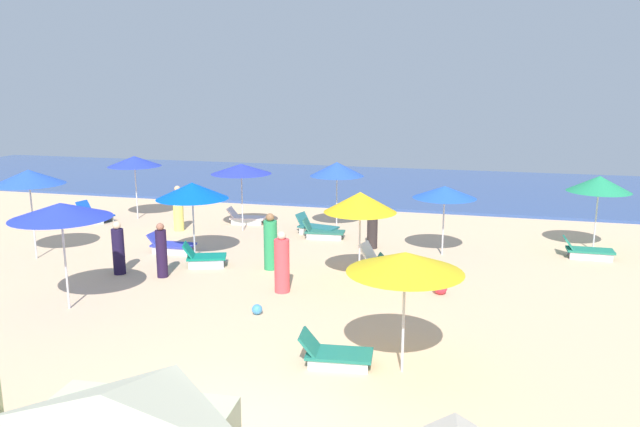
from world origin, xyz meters
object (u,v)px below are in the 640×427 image
at_px(beach_ball_0, 440,288).
at_px(lounge_chair_8_0, 171,245).
at_px(lounge_chair_6_0, 245,218).
at_px(lounge_chair_8_1, 203,257).
at_px(lounge_chair_2_0, 587,250).
at_px(lounge_chair_7_0, 316,227).
at_px(lounge_chair_3_0, 399,268).
at_px(beachgoer_0, 178,210).
at_px(beachgoer_2, 162,252).
at_px(umbrella_9, 61,211).
at_px(beachgoer_5, 282,264).
at_px(umbrella_8, 192,191).
at_px(beachgoer_1, 372,227).
at_px(lounge_chair_4_0, 334,353).
at_px(umbrella_6, 241,169).
at_px(umbrella_1, 134,161).
at_px(umbrella_3, 360,202).
at_px(lounge_chair_3_1, 384,262).
at_px(beachgoer_6, 118,250).
at_px(lounge_chair_1_0, 94,215).
at_px(umbrella_4, 405,262).
at_px(umbrella_5, 445,192).
at_px(lounge_chair_7_1, 322,232).
at_px(umbrella_2, 599,184).
at_px(umbrella_0, 29,177).
at_px(beachgoer_7, 270,244).
at_px(umbrella_7, 337,169).

bearing_deg(beach_ball_0, lounge_chair_8_0, 167.99).
bearing_deg(lounge_chair_6_0, lounge_chair_8_1, -177.36).
height_order(lounge_chair_2_0, lounge_chair_7_0, lounge_chair_7_0).
bearing_deg(lounge_chair_3_0, beachgoer_0, 67.32).
xyz_separation_m(lounge_chair_2_0, beachgoer_2, (-11.57, -4.99, 0.47)).
xyz_separation_m(lounge_chair_8_0, umbrella_9, (0.08, -5.08, 2.12)).
distance_m(lounge_chair_2_0, beachgoer_5, 9.62).
distance_m(umbrella_8, beachgoer_1, 5.79).
xyz_separation_m(lounge_chair_4_0, umbrella_6, (-5.71, 9.65, 2.02)).
relative_size(umbrella_1, lounge_chair_8_0, 1.73).
bearing_deg(lounge_chair_4_0, umbrella_1, 38.86).
xyz_separation_m(lounge_chair_6_0, umbrella_8, (0.24, -4.75, 1.84)).
relative_size(lounge_chair_6_0, beachgoer_2, 0.97).
xyz_separation_m(umbrella_3, umbrella_6, (-5.23, 4.74, 0.06)).
relative_size(lounge_chair_3_1, beachgoer_6, 1.04).
xyz_separation_m(lounge_chair_1_0, beachgoer_1, (11.10, -1.17, 0.44)).
relative_size(umbrella_4, beach_ball_0, 6.59).
relative_size(lounge_chair_4_0, beachgoer_6, 0.95).
relative_size(lounge_chair_3_1, umbrella_5, 0.72).
xyz_separation_m(lounge_chair_1_0, lounge_chair_7_1, (9.21, -0.34, -0.03)).
bearing_deg(umbrella_9, beachgoer_2, 71.41).
relative_size(lounge_chair_1_0, lounge_chair_7_0, 0.98).
bearing_deg(lounge_chair_2_0, lounge_chair_3_1, 117.16).
relative_size(beachgoer_5, beachgoer_6, 1.06).
height_order(lounge_chair_7_1, beachgoer_5, beachgoer_5).
bearing_deg(beach_ball_0, lounge_chair_8_1, 174.13).
relative_size(umbrella_3, beachgoer_5, 1.55).
xyz_separation_m(umbrella_2, lounge_chair_8_1, (-11.27, -4.73, -1.87)).
distance_m(lounge_chair_3_0, beachgoer_6, 7.82).
xyz_separation_m(umbrella_0, lounge_chair_7_0, (7.43, 5.14, -2.23)).
height_order(umbrella_0, lounge_chair_8_0, umbrella_0).
bearing_deg(lounge_chair_2_0, umbrella_3, 122.85).
bearing_deg(beach_ball_0, umbrella_9, -158.77).
bearing_deg(umbrella_8, umbrella_4, -39.95).
height_order(lounge_chair_4_0, lounge_chair_7_1, lounge_chair_7_1).
bearing_deg(beachgoer_2, umbrella_3, 112.85).
bearing_deg(beachgoer_1, beachgoer_2, 13.55).
bearing_deg(umbrella_1, umbrella_0, -89.59).
bearing_deg(umbrella_0, beachgoer_1, 21.39).
distance_m(umbrella_0, lounge_chair_4_0, 11.68).
bearing_deg(umbrella_1, beach_ball_0, -26.08).
bearing_deg(beachgoer_5, umbrella_6, -44.30).
height_order(umbrella_5, lounge_chair_8_0, umbrella_5).
relative_size(umbrella_9, beachgoer_7, 1.56).
xyz_separation_m(lounge_chair_8_1, beachgoer_7, (1.99, 0.23, 0.47)).
xyz_separation_m(umbrella_1, umbrella_9, (3.75, -9.23, 0.09)).
xyz_separation_m(umbrella_1, lounge_chair_1_0, (-1.37, -0.84, -2.01)).
distance_m(umbrella_2, lounge_chair_2_0, 2.17).
relative_size(umbrella_6, umbrella_7, 0.99).
height_order(umbrella_1, lounge_chair_3_0, umbrella_1).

